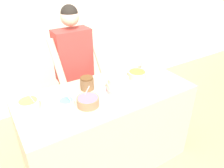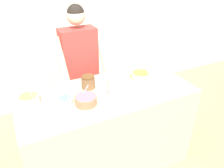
{
  "view_description": "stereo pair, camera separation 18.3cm",
  "coord_description": "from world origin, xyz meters",
  "px_view_note": "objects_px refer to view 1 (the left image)",
  "views": [
    {
      "loc": [
        -0.92,
        -1.17,
        2.05
      ],
      "look_at": [
        0.04,
        0.35,
        1.04
      ],
      "focal_mm": 35.0,
      "sensor_mm": 36.0,
      "label": 1
    },
    {
      "loc": [
        -0.76,
        -1.26,
        2.05
      ],
      "look_at": [
        0.04,
        0.35,
        1.04
      ],
      "focal_mm": 35.0,
      "sensor_mm": 36.0,
      "label": 2
    }
  ],
  "objects_px": {
    "person_baker": "(74,64)",
    "drinking_glass": "(144,66)",
    "stoneware_jar": "(87,83)",
    "frosting_bowl_orange": "(137,74)",
    "cake": "(118,86)",
    "ceramic_plate": "(161,75)",
    "frosting_bowl_purple": "(88,101)",
    "frosting_bowl_blue": "(66,103)",
    "frosting_bowl_yellow": "(29,104)"
  },
  "relations": [
    {
      "from": "frosting_bowl_blue",
      "to": "frosting_bowl_purple",
      "type": "bearing_deg",
      "value": -30.91
    },
    {
      "from": "person_baker",
      "to": "frosting_bowl_orange",
      "type": "xyz_separation_m",
      "value": [
        0.48,
        -0.59,
        -0.02
      ]
    },
    {
      "from": "frosting_bowl_yellow",
      "to": "stoneware_jar",
      "type": "distance_m",
      "value": 0.58
    },
    {
      "from": "frosting_bowl_purple",
      "to": "frosting_bowl_yellow",
      "type": "relative_size",
      "value": 1.01
    },
    {
      "from": "person_baker",
      "to": "stoneware_jar",
      "type": "relative_size",
      "value": 12.33
    },
    {
      "from": "frosting_bowl_yellow",
      "to": "drinking_glass",
      "type": "height_order",
      "value": "frosting_bowl_yellow"
    },
    {
      "from": "person_baker",
      "to": "frosting_bowl_purple",
      "type": "distance_m",
      "value": 0.81
    },
    {
      "from": "frosting_bowl_purple",
      "to": "drinking_glass",
      "type": "xyz_separation_m",
      "value": [
        0.87,
        0.29,
        0.02
      ]
    },
    {
      "from": "frosting_bowl_yellow",
      "to": "frosting_bowl_blue",
      "type": "bearing_deg",
      "value": -22.59
    },
    {
      "from": "drinking_glass",
      "to": "ceramic_plate",
      "type": "relative_size",
      "value": 0.55
    },
    {
      "from": "drinking_glass",
      "to": "frosting_bowl_orange",
      "type": "bearing_deg",
      "value": -151.61
    },
    {
      "from": "frosting_bowl_orange",
      "to": "drinking_glass",
      "type": "bearing_deg",
      "value": 28.39
    },
    {
      "from": "drinking_glass",
      "to": "stoneware_jar",
      "type": "xyz_separation_m",
      "value": [
        -0.74,
        -0.02,
        0.0
      ]
    },
    {
      "from": "person_baker",
      "to": "frosting_bowl_blue",
      "type": "distance_m",
      "value": 0.78
    },
    {
      "from": "drinking_glass",
      "to": "stoneware_jar",
      "type": "distance_m",
      "value": 0.74
    },
    {
      "from": "person_baker",
      "to": "frosting_bowl_orange",
      "type": "bearing_deg",
      "value": -50.71
    },
    {
      "from": "ceramic_plate",
      "to": "frosting_bowl_blue",
      "type": "bearing_deg",
      "value": 179.59
    },
    {
      "from": "ceramic_plate",
      "to": "frosting_bowl_purple",
      "type": "bearing_deg",
      "value": -174.64
    },
    {
      "from": "cake",
      "to": "frosting_bowl_orange",
      "type": "bearing_deg",
      "value": 23.21
    },
    {
      "from": "ceramic_plate",
      "to": "stoneware_jar",
      "type": "relative_size",
      "value": 1.59
    },
    {
      "from": "frosting_bowl_blue",
      "to": "frosting_bowl_purple",
      "type": "xyz_separation_m",
      "value": [
        0.16,
        -0.1,
        0.01
      ]
    },
    {
      "from": "frosting_bowl_orange",
      "to": "ceramic_plate",
      "type": "height_order",
      "value": "frosting_bowl_orange"
    },
    {
      "from": "cake",
      "to": "frosting_bowl_blue",
      "type": "height_order",
      "value": "frosting_bowl_blue"
    },
    {
      "from": "frosting_bowl_blue",
      "to": "frosting_bowl_orange",
      "type": "xyz_separation_m",
      "value": [
        0.85,
        0.09,
        0.01
      ]
    },
    {
      "from": "cake",
      "to": "person_baker",
      "type": "bearing_deg",
      "value": 100.22
    },
    {
      "from": "frosting_bowl_purple",
      "to": "ceramic_plate",
      "type": "xyz_separation_m",
      "value": [
        0.95,
        0.09,
        -0.04
      ]
    },
    {
      "from": "cake",
      "to": "frosting_bowl_yellow",
      "type": "bearing_deg",
      "value": 167.57
    },
    {
      "from": "frosting_bowl_blue",
      "to": "stoneware_jar",
      "type": "relative_size",
      "value": 1.43
    },
    {
      "from": "frosting_bowl_blue",
      "to": "ceramic_plate",
      "type": "xyz_separation_m",
      "value": [
        1.11,
        -0.01,
        -0.03
      ]
    },
    {
      "from": "person_baker",
      "to": "cake",
      "type": "distance_m",
      "value": 0.75
    },
    {
      "from": "cake",
      "to": "ceramic_plate",
      "type": "relative_size",
      "value": 1.47
    },
    {
      "from": "frosting_bowl_blue",
      "to": "frosting_bowl_orange",
      "type": "relative_size",
      "value": 0.95
    },
    {
      "from": "frosting_bowl_purple",
      "to": "drinking_glass",
      "type": "relative_size",
      "value": 1.65
    },
    {
      "from": "frosting_bowl_blue",
      "to": "drinking_glass",
      "type": "distance_m",
      "value": 1.04
    },
    {
      "from": "frosting_bowl_blue",
      "to": "frosting_bowl_orange",
      "type": "bearing_deg",
      "value": 6.33
    },
    {
      "from": "person_baker",
      "to": "ceramic_plate",
      "type": "height_order",
      "value": "person_baker"
    },
    {
      "from": "frosting_bowl_orange",
      "to": "frosting_bowl_yellow",
      "type": "distance_m",
      "value": 1.14
    },
    {
      "from": "ceramic_plate",
      "to": "stoneware_jar",
      "type": "xyz_separation_m",
      "value": [
        -0.82,
        0.17,
        0.06
      ]
    },
    {
      "from": "cake",
      "to": "frosting_bowl_orange",
      "type": "relative_size",
      "value": 1.55
    },
    {
      "from": "stoneware_jar",
      "to": "person_baker",
      "type": "bearing_deg",
      "value": 80.31
    },
    {
      "from": "person_baker",
      "to": "drinking_glass",
      "type": "xyz_separation_m",
      "value": [
        0.65,
        -0.49,
        0.0
      ]
    },
    {
      "from": "person_baker",
      "to": "cake",
      "type": "height_order",
      "value": "person_baker"
    },
    {
      "from": "person_baker",
      "to": "drinking_glass",
      "type": "relative_size",
      "value": 13.95
    },
    {
      "from": "ceramic_plate",
      "to": "stoneware_jar",
      "type": "height_order",
      "value": "stoneware_jar"
    },
    {
      "from": "cake",
      "to": "frosting_bowl_orange",
      "type": "height_order",
      "value": "cake"
    },
    {
      "from": "frosting_bowl_yellow",
      "to": "drinking_glass",
      "type": "relative_size",
      "value": 1.64
    },
    {
      "from": "frosting_bowl_orange",
      "to": "person_baker",
      "type": "bearing_deg",
      "value": 129.29
    },
    {
      "from": "person_baker",
      "to": "frosting_bowl_blue",
      "type": "bearing_deg",
      "value": -118.62
    },
    {
      "from": "person_baker",
      "to": "stoneware_jar",
      "type": "xyz_separation_m",
      "value": [
        -0.09,
        -0.52,
        0.01
      ]
    },
    {
      "from": "frosting_bowl_orange",
      "to": "frosting_bowl_yellow",
      "type": "bearing_deg",
      "value": 178.69
    }
  ]
}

